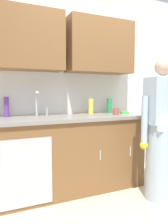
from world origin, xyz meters
The scene contains 11 objects.
ground_plane centered at (0.00, 0.00, 0.00)m, with size 9.00×9.00×0.00m, color beige.
kitchen_wall_with_uppers centered at (-0.14, 0.99, 1.48)m, with size 4.80×0.44×2.70m.
counter_cabinet centered at (-0.55, 0.70, 0.45)m, with size 1.90×0.62×0.90m.
countertop centered at (-0.55, 0.70, 0.92)m, with size 1.96×0.66×0.04m, color gray.
sink centered at (-0.88, 0.71, 0.93)m, with size 0.50×0.36×0.35m.
person_at_sink centered at (0.35, 0.06, 0.69)m, with size 0.55×0.34×1.62m.
bottle_water_tall centered at (-0.17, 0.85, 1.05)m, with size 0.07×0.07×0.21m, color #D8D14C.
bottle_cleaner_spray centered at (0.14, 0.87, 1.05)m, with size 0.08×0.08×0.21m, color #2D8C4C.
bottle_dish_liquid centered at (-1.26, 0.91, 1.06)m, with size 0.06×0.06×0.24m, color #66388C.
cup_by_sink centered at (0.07, 0.59, 0.99)m, with size 0.08×0.08×0.09m, color #B24C47.
sponge centered at (0.26, 0.69, 0.96)m, with size 0.11×0.07×0.03m, color #4CBF4C.
Camera 1 is at (-1.41, -1.79, 1.23)m, focal length 34.01 mm.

